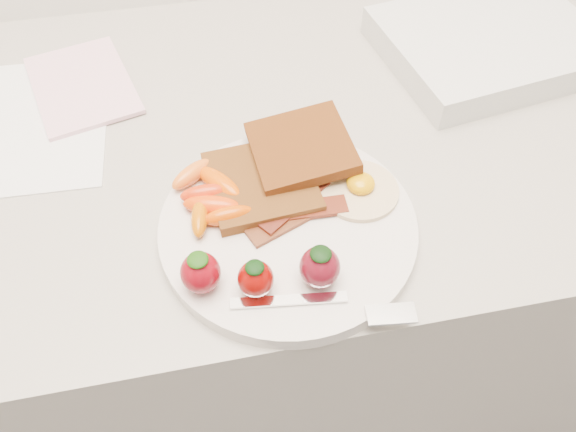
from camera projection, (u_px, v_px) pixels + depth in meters
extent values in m
cube|color=gray|center=(255.00, 307.00, 1.05)|extent=(2.00, 0.60, 0.90)
cylinder|color=silver|center=(288.00, 227.00, 0.59)|extent=(0.27, 0.27, 0.02)
cube|color=#51320D|center=(261.00, 183.00, 0.61)|extent=(0.12, 0.12, 0.01)
cube|color=#471E06|center=(301.00, 147.00, 0.62)|extent=(0.12, 0.11, 0.03)
cylinder|color=white|center=(359.00, 190.00, 0.61)|extent=(0.09, 0.09, 0.01)
ellipsoid|color=#DE9800|center=(361.00, 183.00, 0.60)|extent=(0.03, 0.03, 0.02)
cube|color=#421507|center=(289.00, 219.00, 0.58)|extent=(0.10, 0.06, 0.00)
cube|color=#390E07|center=(303.00, 210.00, 0.59)|extent=(0.10, 0.03, 0.00)
cube|color=#3C0C04|center=(293.00, 203.00, 0.59)|extent=(0.09, 0.08, 0.00)
ellipsoid|color=red|center=(205.00, 193.00, 0.60)|extent=(0.05, 0.02, 0.02)
ellipsoid|color=#E33E05|center=(212.00, 205.00, 0.58)|extent=(0.06, 0.04, 0.02)
ellipsoid|color=#C35C00|center=(200.00, 217.00, 0.57)|extent=(0.02, 0.05, 0.02)
ellipsoid|color=#DC4F00|center=(219.00, 183.00, 0.60)|extent=(0.06, 0.06, 0.02)
ellipsoid|color=orange|center=(192.00, 174.00, 0.61)|extent=(0.06, 0.05, 0.02)
ellipsoid|color=#D04700|center=(228.00, 215.00, 0.58)|extent=(0.05, 0.02, 0.02)
ellipsoid|color=maroon|center=(201.00, 273.00, 0.52)|extent=(0.04, 0.04, 0.04)
ellipsoid|color=#173F09|center=(198.00, 260.00, 0.50)|extent=(0.02, 0.02, 0.01)
ellipsoid|color=#6C0502|center=(256.00, 279.00, 0.52)|extent=(0.03, 0.03, 0.04)
ellipsoid|color=black|center=(255.00, 267.00, 0.50)|extent=(0.02, 0.02, 0.01)
ellipsoid|color=#550A15|center=(320.00, 267.00, 0.52)|extent=(0.04, 0.04, 0.04)
ellipsoid|color=black|center=(321.00, 254.00, 0.51)|extent=(0.02, 0.02, 0.01)
cube|color=white|center=(289.00, 300.00, 0.52)|extent=(0.11, 0.02, 0.00)
cube|color=silver|center=(391.00, 314.00, 0.51)|extent=(0.05, 0.03, 0.00)
cube|color=white|center=(32.00, 122.00, 0.70)|extent=(0.19, 0.25, 0.00)
cube|color=beige|center=(82.00, 85.00, 0.74)|extent=(0.16, 0.20, 0.01)
cube|color=silver|center=(489.00, 43.00, 0.77)|extent=(0.31, 0.27, 0.04)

